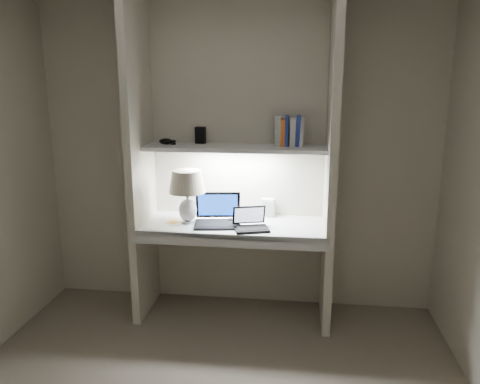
% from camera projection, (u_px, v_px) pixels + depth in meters
% --- Properties ---
extents(back_wall, '(3.20, 0.01, 2.50)m').
position_uv_depth(back_wall, '(238.00, 157.00, 3.80)').
color(back_wall, beige).
rests_on(back_wall, floor).
extents(alcove_panel_left, '(0.06, 0.55, 2.50)m').
position_uv_depth(alcove_panel_left, '(140.00, 161.00, 3.63)').
color(alcove_panel_left, beige).
rests_on(alcove_panel_left, floor).
extents(alcove_panel_right, '(0.06, 0.55, 2.50)m').
position_uv_depth(alcove_panel_right, '(331.00, 165.00, 3.45)').
color(alcove_panel_right, beige).
rests_on(alcove_panel_right, floor).
extents(desk, '(1.40, 0.55, 0.04)m').
position_uv_depth(desk, '(233.00, 226.00, 3.66)').
color(desk, white).
rests_on(desk, alcove_panel_left).
extents(desk_apron, '(1.46, 0.03, 0.10)m').
position_uv_depth(desk_apron, '(229.00, 240.00, 3.41)').
color(desk_apron, silver).
rests_on(desk_apron, desk).
extents(shelf, '(1.40, 0.36, 0.03)m').
position_uv_depth(shelf, '(235.00, 148.00, 3.61)').
color(shelf, silver).
rests_on(shelf, back_wall).
extents(strip_light, '(0.60, 0.04, 0.02)m').
position_uv_depth(strip_light, '(235.00, 151.00, 3.61)').
color(strip_light, white).
rests_on(strip_light, shelf).
extents(table_lamp, '(0.28, 0.28, 0.42)m').
position_uv_depth(table_lamp, '(187.00, 188.00, 3.60)').
color(table_lamp, white).
rests_on(table_lamp, desk).
extents(laptop_main, '(0.39, 0.35, 0.24)m').
position_uv_depth(laptop_main, '(218.00, 217.00, 3.63)').
color(laptop_main, black).
rests_on(laptop_main, desk).
extents(laptop_netbook, '(0.30, 0.28, 0.16)m').
position_uv_depth(laptop_netbook, '(251.00, 224.00, 3.51)').
color(laptop_netbook, black).
rests_on(laptop_netbook, desk).
extents(speaker, '(0.12, 0.09, 0.15)m').
position_uv_depth(speaker, '(268.00, 208.00, 3.82)').
color(speaker, silver).
rests_on(speaker, desk).
extents(mouse, '(0.10, 0.07, 0.04)m').
position_uv_depth(mouse, '(233.00, 220.00, 3.67)').
color(mouse, black).
rests_on(mouse, desk).
extents(cable_coil, '(0.13, 0.13, 0.01)m').
position_uv_depth(cable_coil, '(231.00, 225.00, 3.58)').
color(cable_coil, black).
rests_on(cable_coil, desk).
extents(sticky_note, '(0.09, 0.09, 0.00)m').
position_uv_depth(sticky_note, '(173.00, 222.00, 3.68)').
color(sticky_note, yellow).
rests_on(sticky_note, desk).
extents(book_row, '(0.22, 0.15, 0.23)m').
position_uv_depth(book_row, '(289.00, 132.00, 3.59)').
color(book_row, silver).
rests_on(book_row, shelf).
extents(shelf_box, '(0.08, 0.06, 0.13)m').
position_uv_depth(shelf_box, '(200.00, 135.00, 3.73)').
color(shelf_box, black).
rests_on(shelf_box, shelf).
extents(shelf_gadget, '(0.13, 0.10, 0.05)m').
position_uv_depth(shelf_gadget, '(166.00, 141.00, 3.67)').
color(shelf_gadget, black).
rests_on(shelf_gadget, shelf).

